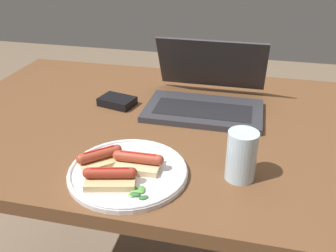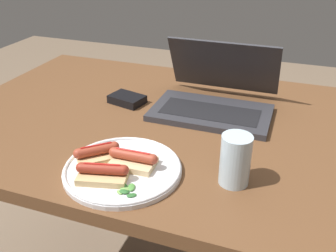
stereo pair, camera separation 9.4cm
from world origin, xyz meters
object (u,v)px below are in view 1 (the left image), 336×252
plate (128,172)px  drinking_glass (241,156)px  external_drive (117,101)px  laptop (206,97)px

plate → drinking_glass: 0.26m
plate → external_drive: (-0.16, 0.35, 0.00)m
plate → laptop: bearing=73.3°
laptop → external_drive: (-0.28, -0.05, -0.02)m
laptop → plate: laptop is taller
plate → external_drive: external_drive is taller
laptop → external_drive: 0.28m
laptop → plate: size_ratio=1.28×
laptop → drinking_glass: size_ratio=3.01×
laptop → drinking_glass: 0.37m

